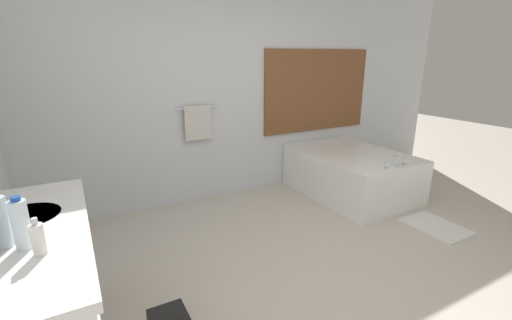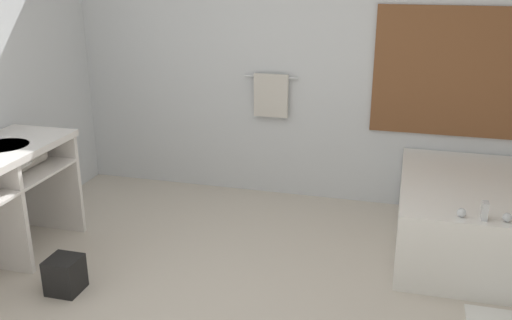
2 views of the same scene
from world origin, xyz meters
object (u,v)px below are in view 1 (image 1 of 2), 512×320
Objects in this scene: bathtub at (351,171)px; water_bottle_1 at (21,224)px; soap_dispenser at (38,239)px; water_bottle_2 at (0,222)px.

bathtub is 6.08× the size of water_bottle_1.
water_bottle_1 reaches higher than bathtub.
water_bottle_1 is 0.12m from soap_dispenser.
bathtub is 3.70m from water_bottle_2.
water_bottle_1 is at bearing -157.72° from bathtub.
soap_dispenser is at bearing -47.21° from water_bottle_2.
bathtub is 3.65m from water_bottle_1.
water_bottle_1 is 1.44× the size of soap_dispenser.
water_bottle_2 is at bearing 143.76° from water_bottle_1.
water_bottle_1 is (-3.32, -1.36, 0.70)m from bathtub.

